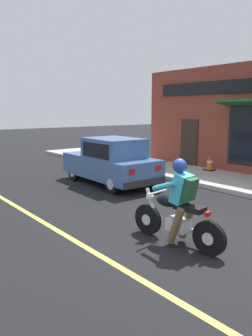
% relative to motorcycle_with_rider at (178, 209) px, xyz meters
% --- Properties ---
extents(ground_plane, '(80.00, 80.00, 0.00)m').
position_rel_motorcycle_with_rider_xyz_m(ground_plane, '(0.40, -0.11, -0.68)').
color(ground_plane, black).
extents(sidewalk_curb, '(2.60, 22.00, 0.14)m').
position_rel_motorcycle_with_rider_xyz_m(sidewalk_curb, '(5.32, 2.89, -0.61)').
color(sidewalk_curb, '#ADAAA3').
rests_on(sidewalk_curb, ground).
extents(lane_stripe, '(0.12, 19.80, 0.01)m').
position_rel_motorcycle_with_rider_xyz_m(lane_stripe, '(-1.40, 2.89, -0.67)').
color(lane_stripe, '#D1C64C').
rests_on(lane_stripe, ground).
extents(motorcycle_with_rider, '(0.60, 2.02, 1.62)m').
position_rel_motorcycle_with_rider_xyz_m(motorcycle_with_rider, '(0.00, 0.00, 0.00)').
color(motorcycle_with_rider, black).
rests_on(motorcycle_with_rider, ground).
extents(car_hatchback, '(1.78, 3.84, 1.57)m').
position_rel_motorcycle_with_rider_xyz_m(car_hatchback, '(2.12, 4.88, 0.09)').
color(car_hatchback, black).
rests_on(car_hatchback, ground).
extents(traffic_cone, '(0.36, 0.36, 0.60)m').
position_rel_motorcycle_with_rider_xyz_m(traffic_cone, '(6.18, 3.84, -0.25)').
color(traffic_cone, black).
rests_on(traffic_cone, sidewalk_curb).
extents(fire_hydrant, '(0.36, 0.24, 0.88)m').
position_rel_motorcycle_with_rider_xyz_m(fire_hydrant, '(5.06, 6.84, -0.11)').
color(fire_hydrant, red).
rests_on(fire_hydrant, sidewalk_curb).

